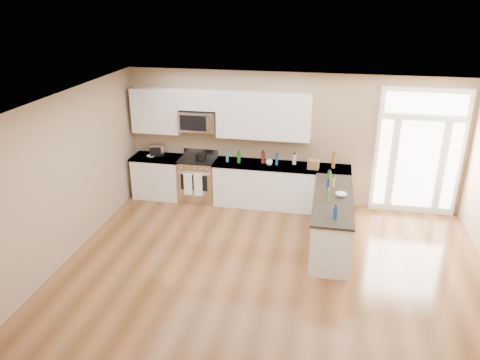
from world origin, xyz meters
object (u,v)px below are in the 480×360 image
object	(u,v)px
peninsula_cabinet	(331,223)
toaster_oven	(157,150)
kitchen_range	(198,179)
stockpot	(201,156)

from	to	relation	value
peninsula_cabinet	toaster_oven	distance (m)	4.15
kitchen_range	stockpot	size ratio (longest dim) A/B	4.61
peninsula_cabinet	stockpot	distance (m)	3.17
peninsula_cabinet	kitchen_range	distance (m)	3.23
peninsula_cabinet	toaster_oven	world-z (taller)	toaster_oven
stockpot	peninsula_cabinet	bearing A→B (deg)	-26.39
peninsula_cabinet	stockpot	size ratio (longest dim) A/B	9.90
peninsula_cabinet	stockpot	bearing A→B (deg)	153.61
stockpot	kitchen_range	bearing A→B (deg)	147.51
peninsula_cabinet	kitchen_range	xyz separation A→B (m)	(-2.89, 1.45, 0.04)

